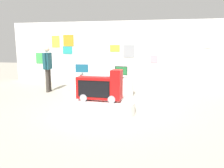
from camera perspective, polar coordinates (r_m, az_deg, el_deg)
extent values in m
plane|color=#A8A091|center=(5.82, -0.54, -6.83)|extent=(30.00, 30.00, 0.00)
cube|color=silver|center=(9.96, 4.51, 8.27)|extent=(11.31, 0.10, 2.81)
cube|color=green|center=(11.28, -18.59, 6.46)|extent=(0.34, 0.02, 0.51)
cube|color=yellow|center=(10.86, -14.61, 10.77)|extent=(0.39, 0.02, 0.54)
cube|color=#9ECC33|center=(9.98, 0.76, 9.38)|extent=(0.45, 0.02, 0.30)
cube|color=orange|center=(10.60, -11.41, 11.17)|extent=(0.51, 0.02, 0.53)
cube|color=pink|center=(9.84, 10.99, 6.46)|extent=(0.32, 0.02, 0.34)
cube|color=gray|center=(9.89, 4.48, 8.64)|extent=(0.52, 0.02, 0.55)
cube|color=teal|center=(10.62, -11.62, 8.73)|extent=(0.47, 0.02, 0.36)
cube|color=white|center=(10.07, 23.89, 10.02)|extent=(0.37, 0.02, 0.49)
cylinder|color=white|center=(5.61, -3.28, -5.88)|extent=(1.82, 1.82, 0.31)
cylinder|color=gray|center=(5.66, -6.83, -3.20)|extent=(0.21, 0.42, 0.19)
cylinder|color=gray|center=(5.45, 0.36, -3.65)|extent=(0.21, 0.42, 0.19)
cube|color=#B70F0F|center=(5.50, -3.33, -1.01)|extent=(1.16, 0.43, 0.55)
cube|color=#B70F0F|center=(5.32, 1.20, 2.69)|extent=(0.27, 0.38, 0.19)
cube|color=black|center=(5.35, -4.88, -1.34)|extent=(0.81, 0.06, 0.41)
cube|color=black|center=(5.35, -4.88, -1.34)|extent=(0.77, 0.06, 0.37)
cube|color=#B2B2B7|center=(5.45, -3.36, 2.14)|extent=(0.91, 0.08, 0.02)
cylinder|color=white|center=(8.23, -7.81, 0.17)|extent=(0.88, 0.88, 0.60)
cylinder|color=black|center=(8.19, -7.86, 2.31)|extent=(0.17, 0.17, 0.02)
cylinder|color=black|center=(8.18, -7.86, 2.68)|extent=(0.04, 0.04, 0.09)
cube|color=silver|center=(8.16, -7.90, 4.13)|extent=(0.52, 0.06, 0.33)
cube|color=navy|center=(8.14, -7.96, 4.11)|extent=(0.48, 0.04, 0.30)
cylinder|color=white|center=(7.47, 2.38, -0.73)|extent=(0.86, 0.86, 0.60)
cylinder|color=black|center=(7.42, 2.40, 1.63)|extent=(0.20, 0.20, 0.02)
cylinder|color=black|center=(7.42, 2.40, 2.03)|extent=(0.04, 0.04, 0.09)
cube|color=black|center=(7.39, 2.41, 3.53)|extent=(0.45, 0.14, 0.30)
cube|color=#1E5B2D|center=(7.37, 2.43, 3.51)|extent=(0.41, 0.11, 0.27)
cylinder|color=#38332D|center=(8.49, -16.15, 1.01)|extent=(0.12, 0.12, 0.85)
cylinder|color=#38332D|center=(8.31, -16.68, 0.80)|extent=(0.12, 0.12, 0.85)
cube|color=#194751|center=(8.33, -16.65, 5.84)|extent=(0.23, 0.39, 0.60)
sphere|color=beige|center=(8.31, -16.80, 8.80)|extent=(0.20, 0.20, 0.20)
cylinder|color=#194751|center=(8.54, -16.02, 6.16)|extent=(0.08, 0.08, 0.54)
cylinder|color=#194751|center=(8.10, -17.34, 5.92)|extent=(0.08, 0.08, 0.54)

